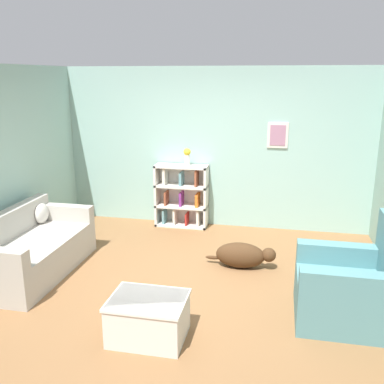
{
  "coord_description": "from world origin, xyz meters",
  "views": [
    {
      "loc": [
        1.05,
        -4.63,
        2.45
      ],
      "look_at": [
        0.0,
        0.4,
        1.05
      ],
      "focal_mm": 40.0,
      "sensor_mm": 36.0,
      "label": 1
    }
  ],
  "objects_px": {
    "couch": "(31,250)",
    "recliner_chair": "(354,287)",
    "coffee_table": "(148,317)",
    "vase": "(187,156)",
    "dog": "(243,255)",
    "bookshelf": "(182,196)"
  },
  "relations": [
    {
      "from": "couch",
      "to": "coffee_table",
      "type": "height_order",
      "value": "couch"
    },
    {
      "from": "coffee_table",
      "to": "vase",
      "type": "relative_size",
      "value": 2.58
    },
    {
      "from": "bookshelf",
      "to": "vase",
      "type": "distance_m",
      "value": 0.7
    },
    {
      "from": "recliner_chair",
      "to": "coffee_table",
      "type": "bearing_deg",
      "value": -159.61
    },
    {
      "from": "couch",
      "to": "coffee_table",
      "type": "bearing_deg",
      "value": -29.28
    },
    {
      "from": "couch",
      "to": "dog",
      "type": "distance_m",
      "value": 2.73
    },
    {
      "from": "couch",
      "to": "dog",
      "type": "xyz_separation_m",
      "value": [
        2.63,
        0.7,
        -0.13
      ]
    },
    {
      "from": "bookshelf",
      "to": "dog",
      "type": "height_order",
      "value": "bookshelf"
    },
    {
      "from": "coffee_table",
      "to": "couch",
      "type": "bearing_deg",
      "value": 150.72
    },
    {
      "from": "couch",
      "to": "bookshelf",
      "type": "relative_size",
      "value": 1.72
    },
    {
      "from": "couch",
      "to": "bookshelf",
      "type": "height_order",
      "value": "bookshelf"
    },
    {
      "from": "couch",
      "to": "vase",
      "type": "bearing_deg",
      "value": 53.47
    },
    {
      "from": "coffee_table",
      "to": "vase",
      "type": "height_order",
      "value": "vase"
    },
    {
      "from": "recliner_chair",
      "to": "vase",
      "type": "height_order",
      "value": "vase"
    },
    {
      "from": "bookshelf",
      "to": "recliner_chair",
      "type": "bearing_deg",
      "value": -46.22
    },
    {
      "from": "couch",
      "to": "vase",
      "type": "distance_m",
      "value": 2.79
    },
    {
      "from": "couch",
      "to": "recliner_chair",
      "type": "distance_m",
      "value": 3.87
    },
    {
      "from": "recliner_chair",
      "to": "coffee_table",
      "type": "distance_m",
      "value": 2.1
    },
    {
      "from": "bookshelf",
      "to": "coffee_table",
      "type": "height_order",
      "value": "bookshelf"
    },
    {
      "from": "couch",
      "to": "recliner_chair",
      "type": "height_order",
      "value": "recliner_chair"
    },
    {
      "from": "couch",
      "to": "dog",
      "type": "relative_size",
      "value": 1.91
    },
    {
      "from": "coffee_table",
      "to": "vase",
      "type": "xyz_separation_m",
      "value": [
        -0.32,
        3.19,
        0.98
      ]
    }
  ]
}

